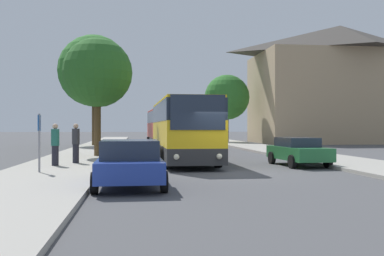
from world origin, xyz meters
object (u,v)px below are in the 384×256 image
pedestrian_waiting_near (55,144)px  tree_left_far (97,73)px  tree_left_near (94,71)px  parked_car_right_near (298,151)px  parked_car_left_curb (130,163)px  pedestrian_waiting_far (76,143)px  tree_right_near (227,97)px  bus_middle (166,128)px  bus_front (182,130)px  bus_stop_sign (39,136)px

pedestrian_waiting_near → tree_left_far: size_ratio=0.27×
tree_left_near → parked_car_right_near: bearing=-62.1°
parked_car_left_curb → tree_left_far: size_ratio=0.58×
parked_car_right_near → tree_left_near: 25.81m
tree_left_far → pedestrian_waiting_far: bearing=-96.2°
parked_car_right_near → pedestrian_waiting_far: 10.69m
parked_car_right_near → tree_right_near: size_ratio=0.55×
parked_car_right_near → parked_car_left_curb: bearing=37.5°
parked_car_right_near → pedestrian_waiting_far: (-10.63, 1.13, 0.39)m
pedestrian_waiting_near → tree_right_near: bearing=52.2°
bus_middle → bus_front: bearing=-92.3°
pedestrian_waiting_far → tree_right_near: (13.33, 29.11, 4.19)m
pedestrian_waiting_near → tree_right_near: tree_right_near is taller
bus_stop_sign → tree_right_near: size_ratio=0.29×
bus_middle → parked_car_left_curb: (-2.65, -22.68, -0.99)m
tree_right_near → pedestrian_waiting_far: bearing=-114.6°
parked_car_right_near → tree_right_near: tree_right_near is taller
tree_left_near → tree_right_near: 16.63m
tree_left_near → bus_stop_sign: bearing=-89.4°
bus_middle → parked_car_left_curb: bus_middle is taller
bus_stop_sign → pedestrian_waiting_near: bus_stop_sign is taller
pedestrian_waiting_far → tree_left_far: bearing=-14.7°
bus_middle → tree_left_near: size_ratio=1.01×
pedestrian_waiting_near → tree_left_far: bearing=66.0°
bus_front → bus_stop_sign: 8.54m
parked_car_right_near → tree_right_near: bearing=-98.4°
parked_car_left_curb → tree_left_near: bearing=96.5°
parked_car_right_near → bus_stop_sign: size_ratio=1.90×
parked_car_right_near → pedestrian_waiting_far: size_ratio=2.25×
bus_stop_sign → tree_left_near: bearing=90.6°
pedestrian_waiting_near → bus_front: bearing=13.8°
pedestrian_waiting_far → tree_left_near: tree_left_near is taller
parked_car_left_curb → bus_stop_sign: (-3.46, 3.69, 0.78)m
parked_car_left_curb → pedestrian_waiting_near: pedestrian_waiting_near is taller
parked_car_left_curb → pedestrian_waiting_near: size_ratio=2.17×
tree_right_near → parked_car_left_curb: bearing=-106.0°
parked_car_right_near → tree_left_near: (-11.68, 22.10, 6.42)m
parked_car_left_curb → tree_left_far: tree_left_far is taller
bus_middle → tree_left_far: tree_left_far is taller
bus_stop_sign → pedestrian_waiting_far: bus_stop_sign is taller
parked_car_left_curb → parked_car_right_near: (7.96, 6.88, -0.04)m
bus_front → tree_left_near: bearing=107.4°
pedestrian_waiting_near → pedestrian_waiting_far: pedestrian_waiting_far is taller
parked_car_right_near → bus_front: bearing=-31.0°
tree_right_near → tree_left_near: bearing=-150.5°
bus_stop_sign → tree_right_near: 36.48m
bus_middle → pedestrian_waiting_far: bearing=-112.1°
parked_car_right_near → pedestrian_waiting_far: bearing=-9.4°
bus_stop_sign → pedestrian_waiting_near: size_ratio=1.19×
parked_car_right_near → tree_left_far: size_ratio=0.60×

